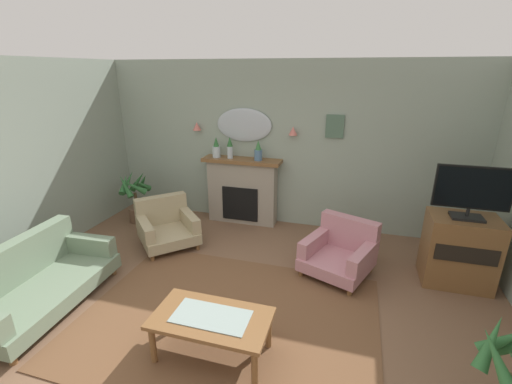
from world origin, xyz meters
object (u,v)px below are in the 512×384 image
at_px(mantel_vase_left, 258,152).
at_px(tv_cabinet, 459,250).
at_px(wall_sconce_left, 197,126).
at_px(potted_plant_tall_palm, 135,196).
at_px(fireplace, 242,191).
at_px(wall_sconce_right, 293,131).
at_px(potted_plant_corner_palm, 511,382).
at_px(floral_couch, 34,281).
at_px(armchair_near_fireplace, 341,251).
at_px(coffee_table, 211,322).
at_px(wall_mirror, 244,125).
at_px(mantel_vase_right, 216,149).
at_px(armchair_beside_couch, 166,225).
at_px(mantel_vase_centre, 230,147).
at_px(tv_flatscreen, 473,191).
at_px(framed_picture, 335,126).

xyz_separation_m(mantel_vase_left, tv_cabinet, (2.91, -1.00, -0.86)).
xyz_separation_m(wall_sconce_left, potted_plant_tall_palm, (-0.98, -0.62, -1.18)).
relative_size(fireplace, wall_sconce_right, 9.71).
xyz_separation_m(mantel_vase_left, wall_sconce_left, (-1.15, 0.12, 0.35)).
bearing_deg(potted_plant_corner_palm, fireplace, 134.41).
bearing_deg(wall_sconce_right, floral_couch, -128.37).
relative_size(wall_sconce_right, armchair_near_fireplace, 0.13).
relative_size(coffee_table, potted_plant_tall_palm, 1.21).
bearing_deg(tv_cabinet, potted_plant_corner_palm, -94.02).
distance_m(fireplace, wall_sconce_left, 1.38).
relative_size(wall_sconce_left, floral_couch, 0.08).
bearing_deg(armchair_near_fireplace, wall_mirror, 143.14).
bearing_deg(mantel_vase_right, wall_sconce_left, 163.30).
bearing_deg(potted_plant_tall_palm, armchair_near_fireplace, -10.46).
height_order(wall_sconce_left, wall_sconce_right, same).
relative_size(wall_sconce_left, tv_cabinet, 0.16).
relative_size(wall_sconce_left, wall_sconce_right, 1.00).
bearing_deg(armchair_beside_couch, mantel_vase_centre, 58.63).
xyz_separation_m(mantel_vase_right, tv_flatscreen, (3.66, -1.02, -0.06)).
height_order(coffee_table, floral_couch, floral_couch).
bearing_deg(mantel_vase_left, wall_mirror, 150.46).
relative_size(mantel_vase_left, coffee_table, 0.31).
relative_size(fireplace, mantel_vase_left, 4.00).
xyz_separation_m(mantel_vase_right, mantel_vase_left, (0.75, -0.00, -0.00)).
bearing_deg(fireplace, armchair_near_fireplace, -33.83).
relative_size(mantel_vase_centre, mantel_vase_left, 1.08).
bearing_deg(armchair_beside_couch, potted_plant_tall_palm, 147.67).
distance_m(wall_mirror, potted_plant_corner_palm, 4.64).
distance_m(wall_sconce_left, floral_couch, 3.36).
relative_size(framed_picture, potted_plant_corner_palm, 0.39).
height_order(mantel_vase_left, tv_flatscreen, tv_flatscreen).
distance_m(mantel_vase_left, wall_sconce_left, 1.21).
bearing_deg(wall_mirror, armchair_beside_couch, -124.43).
distance_m(floral_couch, armchair_near_fireplace, 3.73).
xyz_separation_m(mantel_vase_left, floral_couch, (-1.83, -2.89, -0.99)).
relative_size(mantel_vase_left, wall_mirror, 0.35).
relative_size(fireplace, potted_plant_tall_palm, 1.50).
bearing_deg(wall_sconce_left, mantel_vase_left, -5.96).
xyz_separation_m(mantel_vase_left, potted_plant_tall_palm, (-2.13, -0.50, -0.82)).
bearing_deg(coffee_table, fireplace, 103.08).
height_order(potted_plant_corner_palm, potted_plant_tall_palm, potted_plant_corner_palm).
distance_m(mantel_vase_right, armchair_beside_couch, 1.55).
relative_size(fireplace, mantel_vase_right, 3.86).
relative_size(fireplace, wall_mirror, 1.42).
bearing_deg(wall_sconce_right, mantel_vase_centre, -173.48).
height_order(wall_mirror, armchair_beside_couch, wall_mirror).
height_order(framed_picture, coffee_table, framed_picture).
relative_size(coffee_table, tv_flatscreen, 1.31).
bearing_deg(armchair_beside_couch, armchair_near_fireplace, -1.35).
xyz_separation_m(mantel_vase_centre, floral_couch, (-1.33, -2.89, -1.03)).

